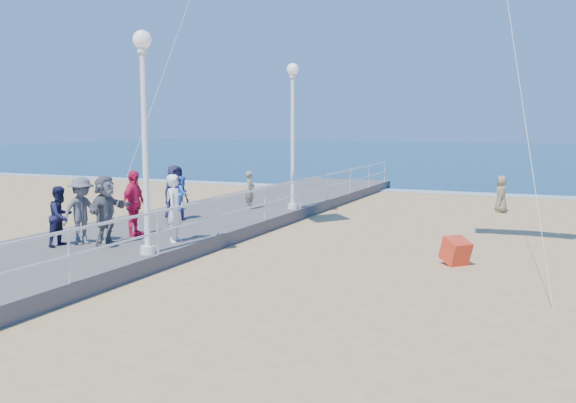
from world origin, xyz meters
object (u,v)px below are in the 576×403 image
at_px(spectator_3, 134,203).
at_px(spectator_7, 61,216).
at_px(lamp_post_mid, 144,119).
at_px(toddler_held, 183,193).
at_px(spectator_5, 106,210).
at_px(spectator_6, 250,190).
at_px(spectator_2, 82,211).
at_px(spectator_4, 175,193).
at_px(lamp_post_far, 293,120).
at_px(box_kite, 456,253).
at_px(woman_holding_toddler, 175,208).
at_px(beach_walker_c, 501,194).

height_order(spectator_3, spectator_7, spectator_3).
bearing_deg(lamp_post_mid, spectator_7, -179.69).
xyz_separation_m(toddler_held, spectator_5, (-1.55, -1.26, -0.39)).
height_order(spectator_3, spectator_5, spectator_3).
bearing_deg(spectator_6, spectator_2, 164.21).
relative_size(spectator_4, spectator_7, 1.16).
bearing_deg(spectator_7, toddler_held, -56.70).
height_order(spectator_4, spectator_5, spectator_5).
distance_m(lamp_post_far, spectator_4, 5.32).
relative_size(toddler_held, box_kite, 1.52).
bearing_deg(spectator_7, spectator_5, -64.22).
distance_m(spectator_3, spectator_4, 3.05).
bearing_deg(spectator_7, woman_holding_toddler, -57.43).
bearing_deg(beach_walker_c, box_kite, -8.28).
height_order(spectator_4, spectator_7, spectator_4).
relative_size(lamp_post_far, spectator_7, 3.42).
height_order(spectator_6, beach_walker_c, spectator_6).
relative_size(spectator_4, spectator_5, 0.99).
distance_m(woman_holding_toddler, spectator_2, 2.41).
distance_m(spectator_6, beach_walker_c, 10.13).
bearing_deg(spectator_6, spectator_7, 162.17).
distance_m(woman_holding_toddler, spectator_5, 1.78).
distance_m(spectator_5, box_kite, 9.03).
distance_m(lamp_post_far, beach_walker_c, 9.07).
height_order(spectator_2, spectator_4, spectator_4).
bearing_deg(lamp_post_mid, spectator_4, 116.29).
height_order(spectator_5, spectator_6, spectator_5).
xyz_separation_m(woman_holding_toddler, spectator_3, (-1.55, 0.27, 0.02)).
bearing_deg(beach_walker_c, spectator_7, -41.82).
xyz_separation_m(spectator_4, spectator_7, (-0.26, -4.90, -0.13)).
xyz_separation_m(spectator_6, beach_walker_c, (8.34, 5.74, -0.36)).
distance_m(woman_holding_toddler, spectator_3, 1.57).
height_order(toddler_held, spectator_4, spectator_4).
xyz_separation_m(woman_holding_toddler, spectator_7, (-2.41, -1.64, -0.13)).
xyz_separation_m(toddler_held, spectator_2, (-2.21, -1.39, -0.42)).
distance_m(spectator_4, spectator_7, 4.91).
xyz_separation_m(woman_holding_toddler, beach_walker_c, (7.18, 12.45, -0.57)).
distance_m(lamp_post_mid, woman_holding_toddler, 2.87).
xyz_separation_m(spectator_7, box_kite, (9.46, 3.55, -0.88)).
relative_size(woman_holding_toddler, spectator_2, 1.03).
xyz_separation_m(lamp_post_mid, spectator_2, (-2.33, 0.38, -2.38)).
relative_size(spectator_2, spectator_5, 0.96).
bearing_deg(toddler_held, spectator_3, 76.51).
bearing_deg(toddler_held, spectator_2, 112.69).
distance_m(toddler_held, spectator_7, 3.17).
xyz_separation_m(spectator_7, beach_walker_c, (9.59, 14.09, -0.44)).
relative_size(toddler_held, beach_walker_c, 0.62).
distance_m(woman_holding_toddler, box_kite, 7.38).
relative_size(spectator_2, beach_walker_c, 1.19).
distance_m(lamp_post_far, spectator_2, 9.24).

